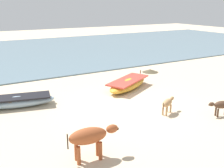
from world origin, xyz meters
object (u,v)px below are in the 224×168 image
fishing_boat_2 (17,101)px  fishing_boat_0 (128,84)px  calf_far_dark (222,105)px  calf_near_tan (168,103)px  cow_adult_rust (90,137)px

fishing_boat_2 → fishing_boat_0: bearing=-170.0°
fishing_boat_0 → calf_far_dark: (1.36, -5.03, 0.19)m
fishing_boat_2 → calf_far_dark: fishing_boat_2 is taller
calf_near_tan → calf_far_dark: 2.21m
fishing_boat_0 → calf_near_tan: size_ratio=3.52×
fishing_boat_2 → calf_far_dark: (7.22, -5.32, 0.22)m
calf_far_dark → calf_near_tan: bearing=-17.7°
fishing_boat_2 → calf_far_dark: bearing=156.4°
fishing_boat_0 → cow_adult_rust: (-4.76, -5.26, 0.46)m
fishing_boat_0 → cow_adult_rust: size_ratio=2.15×
fishing_boat_0 → calf_far_dark: 5.22m
fishing_boat_0 → fishing_boat_2: (-5.86, 0.28, -0.03)m
calf_near_tan → calf_far_dark: (1.77, -1.31, 0.00)m
fishing_boat_0 → calf_near_tan: (-0.41, -3.72, 0.18)m
fishing_boat_0 → cow_adult_rust: cow_adult_rust is taller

